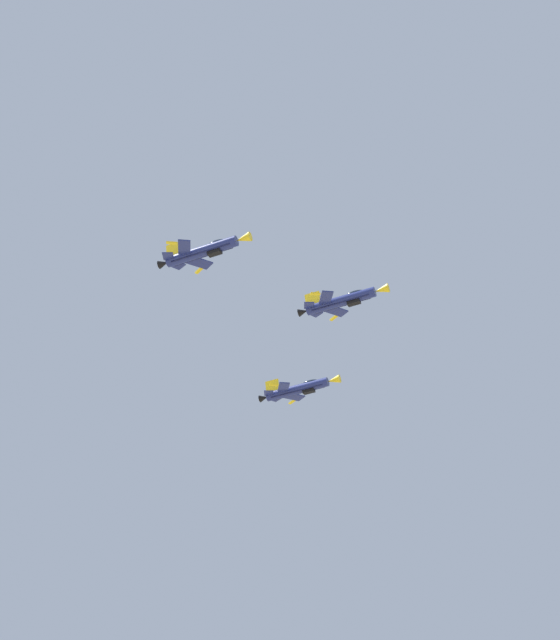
# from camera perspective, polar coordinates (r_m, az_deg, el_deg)

# --- Properties ---
(fighter_jet_lead) EXTENTS (15.47, 10.01, 4.50)m
(fighter_jet_lead) POSITION_cam_1_polar(r_m,az_deg,el_deg) (144.68, 4.13, 1.27)
(fighter_jet_lead) COLOR navy
(fighter_jet_left_wing) EXTENTS (15.47, 9.98, 4.55)m
(fighter_jet_left_wing) POSITION_cam_1_polar(r_m,az_deg,el_deg) (159.87, 1.24, -4.57)
(fighter_jet_left_wing) COLOR navy
(fighter_jet_right_wing) EXTENTS (15.47, 9.96, 4.59)m
(fighter_jet_right_wing) POSITION_cam_1_polar(r_m,az_deg,el_deg) (136.02, -5.07, 4.55)
(fighter_jet_right_wing) COLOR navy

